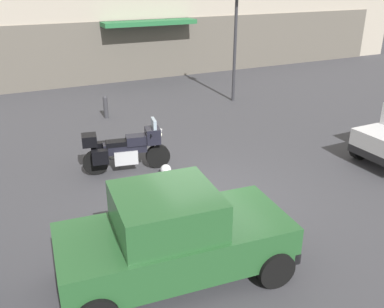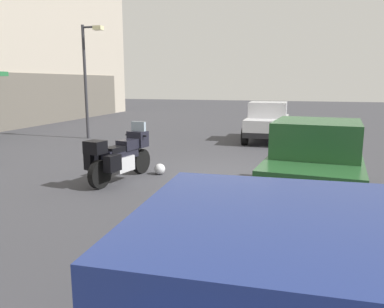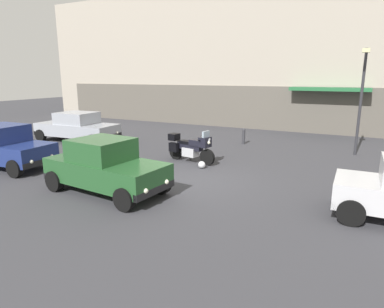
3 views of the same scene
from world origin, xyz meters
TOP-DOWN VIEW (x-y plane):
  - ground_plane at (0.00, 0.00)m, footprint 80.00×80.00m
  - motorcycle at (-1.12, 2.28)m, footprint 2.25×0.96m
  - helmet at (-0.27, 1.60)m, footprint 0.28×0.28m
  - car_hatchback_near at (-1.68, -2.14)m, footprint 3.98×2.09m
  - car_compact_side at (6.26, -0.53)m, footprint 3.50×1.75m
  - streetlamp_curbside at (4.86, 6.65)m, footprint 0.28×0.94m

SIDE VIEW (x-z plane):
  - ground_plane at x=0.00m, z-range 0.00..0.00m
  - helmet at x=-0.27m, z-range 0.00..0.28m
  - motorcycle at x=-1.12m, z-range -0.06..1.30m
  - car_compact_side at x=6.26m, z-range -0.01..1.55m
  - car_hatchback_near at x=-1.68m, z-range -0.01..1.63m
  - streetlamp_curbside at x=4.86m, z-range 0.51..5.11m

